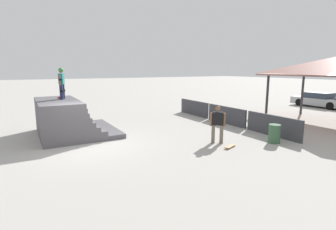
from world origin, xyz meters
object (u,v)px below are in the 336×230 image
(bystander_walking, at_px, (218,123))
(trash_bin, at_px, (274,134))
(skateboard_on_deck, at_px, (61,97))
(parked_car_silver, at_px, (319,100))
(skateboard_on_ground, at_px, (230,146))
(skater_on_deck, at_px, (62,81))

(bystander_walking, xyz_separation_m, trash_bin, (1.24, 2.28, -0.52))
(skateboard_on_deck, xyz_separation_m, trash_bin, (7.00, 8.03, -1.44))
(skateboard_on_deck, bearing_deg, trash_bin, 47.85)
(trash_bin, bearing_deg, parked_car_silver, 113.85)
(skateboard_on_ground, bearing_deg, bystander_walking, -110.38)
(skater_on_deck, xyz_separation_m, parked_car_silver, (0.74, 20.94, -2.10))
(skater_on_deck, relative_size, skateboard_on_ground, 1.98)
(skateboard_on_ground, distance_m, trash_bin, 2.32)
(skater_on_deck, height_order, trash_bin, skater_on_deck)
(skateboard_on_ground, xyz_separation_m, trash_bin, (0.42, 2.26, 0.37))
(trash_bin, bearing_deg, skateboard_on_ground, -100.45)
(skater_on_deck, bearing_deg, skateboard_on_deck, -158.56)
(skateboard_on_deck, xyz_separation_m, skateboard_on_ground, (6.59, 5.77, -1.80))
(parked_car_silver, bearing_deg, skater_on_deck, -92.23)
(trash_bin, bearing_deg, bystander_walking, -118.56)
(skateboard_on_deck, xyz_separation_m, parked_car_silver, (1.29, 20.95, -1.26))
(bystander_walking, height_order, trash_bin, bystander_walking)
(bystander_walking, relative_size, skateboard_on_ground, 2.14)
(skater_on_deck, distance_m, skateboard_on_deck, 1.01)
(skater_on_deck, xyz_separation_m, skateboard_on_ground, (6.03, 5.77, -2.65))
(skater_on_deck, bearing_deg, bystander_walking, 68.80)
(parked_car_silver, bearing_deg, skateboard_on_deck, -93.75)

